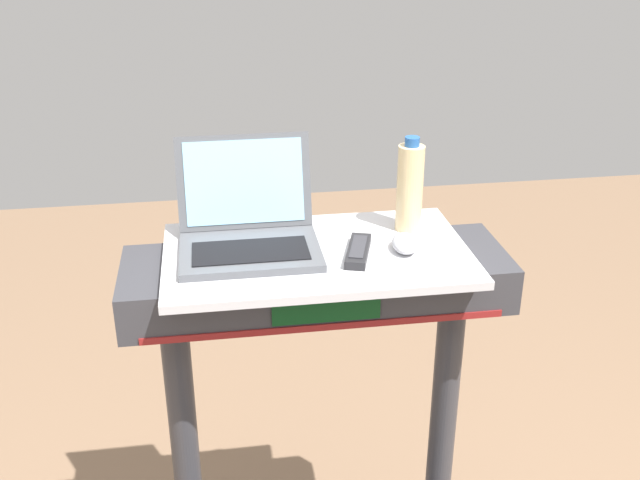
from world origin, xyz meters
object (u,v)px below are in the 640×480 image
(computer_mouse, at_px, (405,243))
(laptop, at_px, (248,228))
(tv_remote, at_px, (358,251))
(water_bottle, at_px, (410,187))

(computer_mouse, bearing_deg, laptop, 176.89)
(laptop, distance_m, tv_remote, 0.26)
(water_bottle, bearing_deg, laptop, -173.36)
(laptop, relative_size, computer_mouse, 3.18)
(computer_mouse, distance_m, tv_remote, 0.11)
(laptop, distance_m, computer_mouse, 0.36)
(computer_mouse, xyz_separation_m, water_bottle, (0.04, 0.12, 0.09))
(computer_mouse, relative_size, water_bottle, 0.43)
(laptop, height_order, tv_remote, laptop)
(computer_mouse, relative_size, tv_remote, 0.60)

